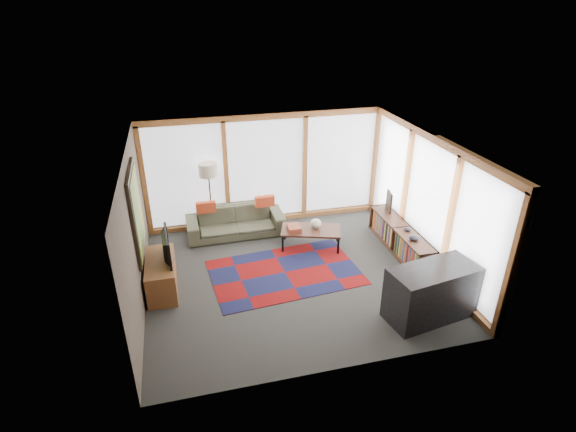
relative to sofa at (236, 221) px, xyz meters
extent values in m
plane|color=#2A2A28|center=(0.82, -1.95, -0.32)|extent=(5.50, 5.50, 0.00)
cube|color=#453730|center=(-1.93, -1.95, 0.98)|extent=(0.04, 5.00, 2.60)
cube|color=#453730|center=(0.82, -4.45, 0.98)|extent=(5.50, 0.04, 2.60)
cube|color=silver|center=(0.82, -1.95, 2.28)|extent=(5.50, 5.00, 0.04)
cube|color=white|center=(0.82, 0.52, 0.98)|extent=(5.30, 0.02, 2.35)
cube|color=white|center=(3.54, -1.95, 0.98)|extent=(0.02, 4.80, 2.35)
cube|color=black|center=(-1.89, -1.65, 1.23)|extent=(0.05, 1.35, 1.55)
cube|color=yellow|center=(-1.86, -1.65, 1.23)|extent=(0.02, 1.20, 1.40)
cube|color=maroon|center=(0.70, -1.81, -0.31)|extent=(2.99, 2.06, 0.01)
imported|color=#3E4131|center=(0.00, 0.00, 0.00)|extent=(2.18, 0.86, 0.63)
cube|color=#B73A1B|center=(-0.63, -0.01, 0.43)|extent=(0.43, 0.13, 0.23)
cube|color=#B73A1B|center=(0.67, -0.02, 0.44)|extent=(0.44, 0.15, 0.24)
cube|color=brown|center=(1.12, -0.91, 0.15)|extent=(0.28, 0.34, 0.11)
ellipsoid|color=beige|center=(1.60, -0.91, 0.20)|extent=(0.24, 0.24, 0.21)
ellipsoid|color=black|center=(3.23, -2.15, 0.30)|extent=(0.24, 0.24, 0.10)
ellipsoid|color=black|center=(3.29, -1.77, 0.29)|extent=(0.15, 0.15, 0.07)
cube|color=black|center=(3.31, -0.81, 0.48)|extent=(0.11, 0.35, 0.45)
cube|color=brown|center=(-1.62, -1.79, -0.01)|extent=(0.51, 1.23, 0.61)
imported|color=black|center=(-1.53, -1.74, 0.56)|extent=(0.17, 0.90, 0.52)
cube|color=black|center=(2.74, -3.67, 0.15)|extent=(1.57, 0.93, 0.94)
camera|label=1|loc=(-1.06, -8.99, 4.59)|focal=28.00mm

